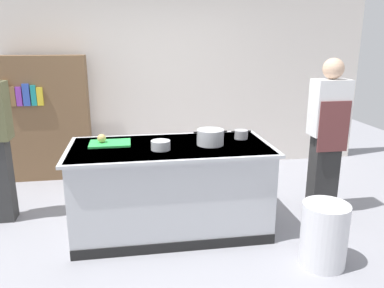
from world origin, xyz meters
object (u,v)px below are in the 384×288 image
at_px(stock_pot, 210,137).
at_px(bookshelf, 48,119).
at_px(person_chef, 327,134).
at_px(sauce_pan, 241,134).
at_px(onion, 102,138).
at_px(trash_bin, 324,235).
at_px(mixing_bowl, 161,145).

height_order(stock_pot, bookshelf, bookshelf).
bearing_deg(stock_pot, person_chef, 7.45).
height_order(sauce_pan, person_chef, person_chef).
height_order(stock_pot, sauce_pan, stock_pot).
relative_size(onion, trash_bin, 0.15).
distance_m(trash_bin, person_chef, 1.27).
height_order(stock_pot, mixing_bowl, stock_pot).
height_order(onion, person_chef, person_chef).
bearing_deg(onion, stock_pot, -9.50).
height_order(onion, stock_pot, stock_pot).
bearing_deg(trash_bin, onion, 152.41).
distance_m(onion, bookshelf, 1.85).
distance_m(onion, sauce_pan, 1.42).
xyz_separation_m(mixing_bowl, trash_bin, (1.33, -0.72, -0.66)).
bearing_deg(bookshelf, mixing_bowl, -54.08).
relative_size(sauce_pan, person_chef, 0.12).
bearing_deg(onion, trash_bin, -27.59).
relative_size(mixing_bowl, bookshelf, 0.11).
xyz_separation_m(mixing_bowl, bookshelf, (-1.39, 1.93, -0.09)).
bearing_deg(mixing_bowl, onion, 153.96).
bearing_deg(sauce_pan, bookshelf, 143.84).
xyz_separation_m(mixing_bowl, person_chef, (1.83, 0.27, -0.03)).
height_order(stock_pot, trash_bin, stock_pot).
bearing_deg(stock_pot, bookshelf, 135.95).
relative_size(stock_pot, trash_bin, 0.59).
height_order(onion, sauce_pan, onion).
relative_size(trash_bin, person_chef, 0.33).
bearing_deg(mixing_bowl, bookshelf, 125.92).
distance_m(mixing_bowl, trash_bin, 1.65).
xyz_separation_m(stock_pot, trash_bin, (0.84, -0.81, -0.69)).
distance_m(onion, stock_pot, 1.07).
bearing_deg(person_chef, trash_bin, 156.70).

